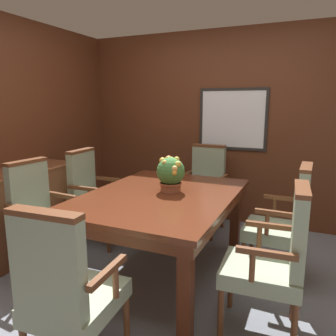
# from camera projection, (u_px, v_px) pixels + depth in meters

# --- Properties ---
(ground_plane) EXTENTS (14.00, 14.00, 0.00)m
(ground_plane) POSITION_uv_depth(u_px,v_px,m) (157.00, 288.00, 2.78)
(ground_plane) COLOR gray
(wall_back) EXTENTS (7.20, 0.08, 2.45)m
(wall_back) POSITION_uv_depth(u_px,v_px,m) (220.00, 128.00, 4.25)
(wall_back) COLOR #5B2D19
(wall_back) RESTS_ON ground_plane
(dining_table) EXTENTS (1.22, 1.66, 0.77)m
(dining_table) POSITION_uv_depth(u_px,v_px,m) (161.00, 204.00, 2.87)
(dining_table) COLOR #562614
(dining_table) RESTS_ON ground_plane
(chair_head_near) EXTENTS (0.52, 0.54, 1.04)m
(chair_head_near) POSITION_uv_depth(u_px,v_px,m) (67.00, 289.00, 1.77)
(chair_head_near) COLOR brown
(chair_head_near) RESTS_ON ground_plane
(chair_left_far) EXTENTS (0.53, 0.51, 1.04)m
(chair_left_far) POSITION_uv_depth(u_px,v_px,m) (92.00, 194.00, 3.63)
(chair_left_far) COLOR brown
(chair_left_far) RESTS_ON ground_plane
(chair_left_near) EXTENTS (0.55, 0.53, 1.04)m
(chair_left_near) POSITION_uv_depth(u_px,v_px,m) (40.00, 214.00, 2.96)
(chair_left_near) COLOR brown
(chair_left_near) RESTS_ON ground_plane
(chair_right_near) EXTENTS (0.54, 0.52, 1.04)m
(chair_right_near) POSITION_uv_depth(u_px,v_px,m) (275.00, 257.00, 2.14)
(chair_right_near) COLOR brown
(chair_right_near) RESTS_ON ground_plane
(chair_right_far) EXTENTS (0.52, 0.51, 1.04)m
(chair_right_far) POSITION_uv_depth(u_px,v_px,m) (286.00, 220.00, 2.82)
(chair_right_far) COLOR brown
(chair_right_far) RESTS_ON ground_plane
(chair_head_far) EXTENTS (0.51, 0.53, 1.04)m
(chair_head_far) POSITION_uv_depth(u_px,v_px,m) (205.00, 186.00, 3.99)
(chair_head_far) COLOR brown
(chair_head_far) RESTS_ON ground_plane
(potted_plant) EXTENTS (0.25, 0.25, 0.31)m
(potted_plant) POSITION_uv_depth(u_px,v_px,m) (171.00, 173.00, 2.89)
(potted_plant) COLOR #9E5638
(potted_plant) RESTS_ON dining_table
(sideboard_cabinet) EXTENTS (0.49, 1.18, 0.88)m
(sideboard_cabinet) POSITION_uv_depth(u_px,v_px,m) (26.00, 210.00, 3.44)
(sideboard_cabinet) COLOR brown
(sideboard_cabinet) RESTS_ON ground_plane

